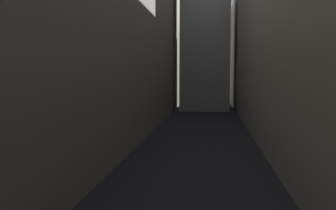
% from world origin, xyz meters
% --- Properties ---
extents(ground_plane, '(264.00, 264.00, 0.00)m').
position_xyz_m(ground_plane, '(0.00, 48.00, 0.00)').
color(ground_plane, black).
extents(building_block_left, '(12.73, 108.00, 22.76)m').
position_xyz_m(building_block_left, '(-11.87, 50.00, 11.38)').
color(building_block_left, '#756B5B').
rests_on(building_block_left, ground).
extents(building_block_right, '(10.69, 108.00, 21.30)m').
position_xyz_m(building_block_right, '(10.84, 50.00, 10.65)').
color(building_block_right, gray).
rests_on(building_block_right, ground).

